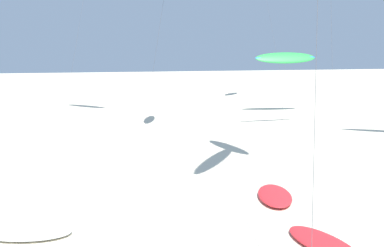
# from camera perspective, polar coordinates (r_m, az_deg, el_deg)

# --- Properties ---
(flying_kite_7) EXTENTS (7.30, 5.95, 7.23)m
(flying_kite_7) POSITION_cam_1_polar(r_m,az_deg,el_deg) (50.78, 12.51, 8.67)
(flying_kite_7) COLOR green
(flying_kite_7) RESTS_ON ground
(grounded_kite_0) EXTENTS (2.59, 3.75, 0.32)m
(grounded_kite_0) POSITION_cam_1_polar(r_m,az_deg,el_deg) (21.66, 11.14, -9.52)
(grounded_kite_0) COLOR red
(grounded_kite_0) RESTS_ON ground
(grounded_kite_1) EXTENTS (4.03, 2.64, 0.29)m
(grounded_kite_1) POSITION_cam_1_polar(r_m,az_deg,el_deg) (18.59, -21.61, -13.44)
(grounded_kite_1) COLOR white
(grounded_kite_1) RESTS_ON ground
(grounded_kite_2) EXTENTS (2.26, 3.61, 0.27)m
(grounded_kite_2) POSITION_cam_1_polar(r_m,az_deg,el_deg) (17.21, 17.28, -15.14)
(grounded_kite_2) COLOR red
(grounded_kite_2) RESTS_ON ground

